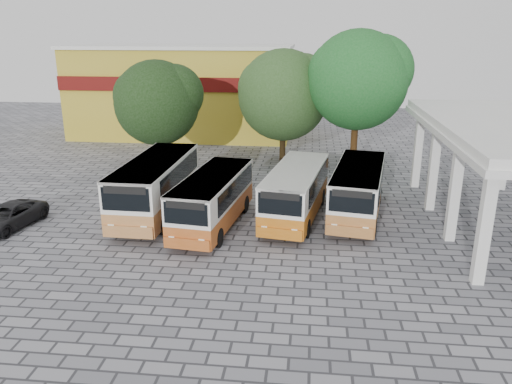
# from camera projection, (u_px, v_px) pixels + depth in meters

# --- Properties ---
(ground) EXTENTS (90.00, 90.00, 0.00)m
(ground) POSITION_uv_depth(u_px,v_px,m) (284.00, 248.00, 23.11)
(ground) COLOR slate
(ground) RESTS_ON ground
(terminal_shelter) EXTENTS (6.80, 15.80, 5.40)m
(terminal_shelter) POSITION_uv_depth(u_px,v_px,m) (505.00, 131.00, 24.28)
(terminal_shelter) COLOR silver
(terminal_shelter) RESTS_ON ground
(shophouse_block) EXTENTS (20.40, 10.40, 8.30)m
(shophouse_block) POSITION_uv_depth(u_px,v_px,m) (185.00, 90.00, 47.53)
(shophouse_block) COLOR #AE9723
(shophouse_block) RESTS_ON ground
(bus_far_left) EXTENTS (2.77, 8.52, 3.05)m
(bus_far_left) POSITION_uv_depth(u_px,v_px,m) (156.00, 184.00, 26.75)
(bus_far_left) COLOR #B5743B
(bus_far_left) RESTS_ON ground
(bus_centre_left) EXTENTS (3.20, 7.76, 2.71)m
(bus_centre_left) POSITION_uv_depth(u_px,v_px,m) (213.00, 197.00, 25.17)
(bus_centre_left) COLOR #AB4F19
(bus_centre_left) RESTS_ON ground
(bus_centre_right) EXTENTS (3.53, 7.96, 2.76)m
(bus_centre_right) POSITION_uv_depth(u_px,v_px,m) (296.00, 190.00, 26.26)
(bus_centre_right) COLOR #B76010
(bus_centre_right) RESTS_ON ground
(bus_far_right) EXTENTS (3.60, 8.04, 2.78)m
(bus_far_right) POSITION_uv_depth(u_px,v_px,m) (358.00, 188.00, 26.51)
(bus_far_right) COLOR #A6642C
(bus_far_right) RESTS_ON ground
(tree_left) EXTENTS (6.20, 5.90, 7.74)m
(tree_left) POSITION_uv_depth(u_px,v_px,m) (158.00, 100.00, 34.64)
(tree_left) COLOR #463721
(tree_left) RESTS_ON ground
(tree_middle) EXTENTS (7.12, 6.78, 8.38)m
(tree_middle) POSITION_uv_depth(u_px,v_px,m) (285.00, 92.00, 37.07)
(tree_middle) COLOR black
(tree_middle) RESTS_ON ground
(tree_right) EXTENTS (7.21, 6.87, 9.76)m
(tree_right) POSITION_uv_depth(u_px,v_px,m) (359.00, 77.00, 34.27)
(tree_right) COLOR #432911
(tree_right) RESTS_ON ground
(parked_car) EXTENTS (2.68, 4.60, 1.20)m
(parked_car) POSITION_uv_depth(u_px,v_px,m) (8.00, 216.00, 25.30)
(parked_car) COLOR black
(parked_car) RESTS_ON ground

